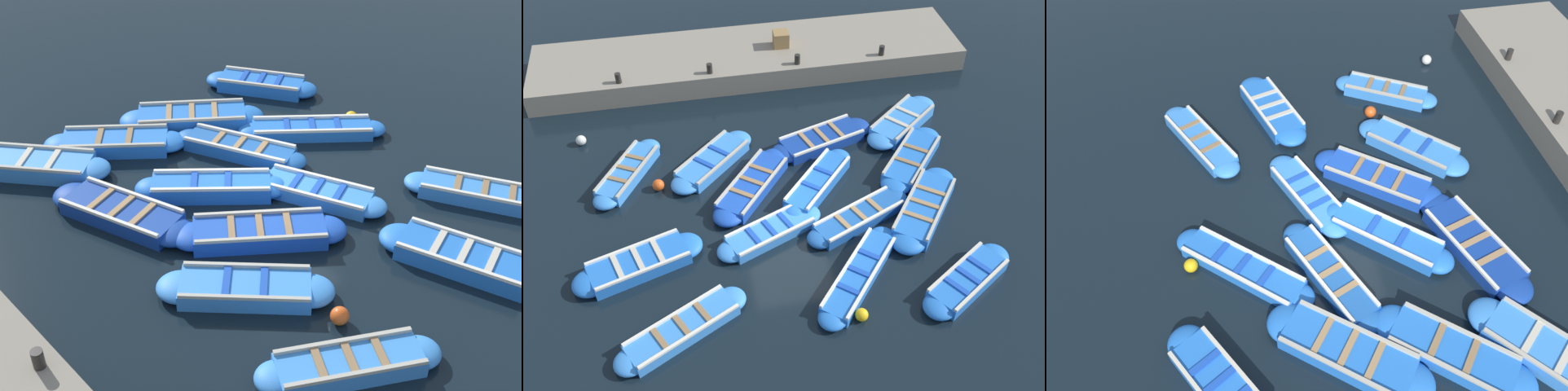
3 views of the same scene
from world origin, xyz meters
The scene contains 24 objects.
ground_plane centered at (0.00, 0.00, 0.00)m, with size 120.00×120.00×0.00m, color black.
boat_end_of_row centered at (-2.55, -1.25, 0.15)m, with size 3.33×3.01×0.36m.
boat_alongside centered at (-0.65, 0.73, 0.16)m, with size 1.97×3.29×0.37m.
boat_broadside centered at (1.28, 0.92, 0.18)m, with size 3.42×2.95×0.42m.
boat_mid_row centered at (2.98, -1.60, 0.18)m, with size 2.02×3.71×0.41m.
boat_stern_in centered at (-3.33, 3.32, 0.16)m, with size 2.31×3.51×0.39m.
boat_far_corner centered at (-0.59, -1.81, 0.17)m, with size 2.05×3.44×0.39m.
boat_outer_right centered at (-0.63, -3.71, 0.20)m, with size 3.52×3.04×0.46m.
boat_near_quay centered at (2.57, 4.52, 0.17)m, with size 3.22×2.30×0.41m.
boat_drifting centered at (1.49, -4.09, 0.18)m, with size 3.25×2.94×0.42m.
boat_centre centered at (3.37, -4.43, 0.19)m, with size 2.90×3.22×0.45m.
boat_bow_out centered at (-1.12, 4.28, 0.19)m, with size 1.94×3.63×0.44m.
boat_inner_gap centered at (2.61, 1.95, 0.17)m, with size 3.02×3.05×0.41m.
boat_outer_left centered at (-3.26, -3.90, 0.18)m, with size 2.39×3.13×0.42m.
boat_tucked centered at (0.99, -1.00, 0.19)m, with size 3.07×2.85×0.45m.
quay_wall centered at (7.97, 0.00, 0.40)m, with size 3.47×15.67×0.80m.
bollard_north centered at (6.59, -4.67, 0.98)m, with size 0.20×0.20×0.35m, color black.
bollard_mid_north centered at (6.59, -1.56, 0.98)m, with size 0.20×0.20×0.35m, color black.
bollard_mid_south centered at (6.59, 1.56, 0.98)m, with size 0.20×0.20×0.35m, color black.
bollard_south centered at (6.59, 4.67, 0.98)m, with size 0.20×0.20×0.35m, color black.
wooden_crate centered at (7.90, -1.21, 1.08)m, with size 0.55×0.55×0.55m, color olive.
buoy_orange_near centered at (-3.75, -0.97, 0.16)m, with size 0.33×0.33×0.33m, color #EAB214.
buoy_yellow_far centered at (1.83, 3.65, 0.18)m, with size 0.35×0.35×0.35m, color #E05119.
buoy_white_drifting centered at (4.45, 5.99, 0.16)m, with size 0.33×0.33×0.33m, color silver.
Camera 2 is at (-11.81, 2.53, 12.49)m, focal length 42.00 mm.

